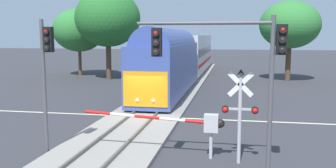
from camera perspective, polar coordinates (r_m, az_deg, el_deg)
name	(u,v)px	position (r m, az deg, el deg)	size (l,w,h in m)	color
ground_plane	(145,117)	(21.96, -3.59, -5.20)	(220.00, 220.00, 0.00)	#333338
road_centre_stripe	(145,117)	(21.96, -3.59, -5.19)	(44.00, 0.20, 0.01)	beige
railway_track	(145,115)	(21.94, -3.59, -4.95)	(4.40, 80.00, 0.32)	gray
commuter_train	(185,55)	(39.42, 2.76, 4.59)	(3.04, 39.34, 5.16)	#384C93
crossing_gate_near	(195,123)	(14.46, 4.31, -6.20)	(5.83, 0.40, 1.80)	#B7B7BC
crossing_signal_mast	(240,106)	(13.85, 11.35, -3.49)	(1.36, 0.44, 3.65)	#B2B2B7
traffic_signal_near_right	(231,56)	(12.35, 10.03, 4.41)	(5.06, 0.38, 5.56)	#4C4C51
traffic_signal_median	(46,65)	(15.23, -18.78, 2.83)	(0.53, 0.38, 5.53)	#4C4C51
oak_behind_train	(108,19)	(41.05, -9.53, 10.21)	(7.23, 7.23, 9.96)	#4C3828
pine_left_background	(79,30)	(45.77, -13.94, 8.29)	(6.31, 6.31, 8.21)	brown
oak_far_right	(290,25)	(41.06, 18.75, 8.86)	(6.39, 6.39, 8.60)	#4C3828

